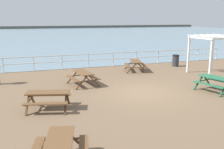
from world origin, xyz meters
TOP-DOWN VIEW (x-y plane):
  - ground_plane at (0.00, 0.00)m, footprint 30.00×24.00m
  - sea_band at (0.00, 52.75)m, footprint 142.00×90.00m
  - distant_shoreline at (0.00, 95.75)m, footprint 142.00×6.00m
  - seaward_railing at (-0.00, 7.75)m, footprint 23.07×0.07m
  - picnic_table_near_left at (1.91, 5.22)m, footprint 1.95×2.15m
  - picnic_table_near_right at (3.73, -1.08)m, footprint 1.92×2.13m
  - picnic_table_mid_centre at (-2.68, 2.53)m, footprint 1.76×2.00m
  - picnic_table_far_left at (-5.01, -0.99)m, footprint 2.14×1.93m
  - picnic_table_seaward at (-5.17, -5.60)m, footprint 1.89×2.11m
  - lattice_pergola at (6.44, 2.52)m, footprint 2.56×2.68m
  - litter_bin at (5.77, 5.86)m, footprint 0.55×0.55m

SIDE VIEW (x-z plane):
  - ground_plane at x=0.00m, z-range -0.20..0.00m
  - sea_band at x=0.00m, z-range 0.00..0.00m
  - distant_shoreline at x=0.00m, z-range -0.90..0.90m
  - litter_bin at x=5.77m, z-range 0.00..0.95m
  - picnic_table_near_left at x=1.91m, z-range 0.19..0.98m
  - picnic_table_near_right at x=3.73m, z-range 0.19..0.98m
  - picnic_table_mid_centre at x=-2.68m, z-range 0.19..0.98m
  - picnic_table_far_left at x=-5.01m, z-range 0.19..0.98m
  - picnic_table_seaward at x=-5.17m, z-range 0.19..0.98m
  - seaward_railing at x=0.00m, z-range 0.22..1.30m
  - lattice_pergola at x=6.44m, z-range 0.65..3.35m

